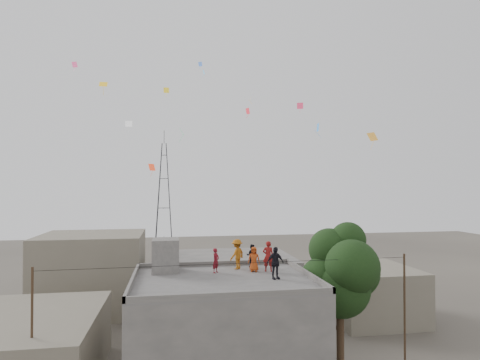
{
  "coord_description": "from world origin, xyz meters",
  "views": [
    {
      "loc": [
        -2.86,
        -22.41,
        11.26
      ],
      "look_at": [
        1.53,
        3.23,
        11.74
      ],
      "focal_mm": 30.0,
      "sensor_mm": 36.0,
      "label": 1
    }
  ],
  "objects_px": {
    "stair_head_box": "(166,255)",
    "person_dark_adult": "(275,263)",
    "person_red_adult": "(268,256)",
    "tree": "(342,272)",
    "transmission_tower": "(164,202)"
  },
  "relations": [
    {
      "from": "tree",
      "to": "transmission_tower",
      "type": "xyz_separation_m",
      "value": [
        -11.37,
        39.4,
        2.97
      ]
    },
    {
      "from": "transmission_tower",
      "to": "person_dark_adult",
      "type": "height_order",
      "value": "transmission_tower"
    },
    {
      "from": "tree",
      "to": "person_dark_adult",
      "type": "distance_m",
      "value": 4.66
    },
    {
      "from": "stair_head_box",
      "to": "transmission_tower",
      "type": "relative_size",
      "value": 0.1
    },
    {
      "from": "tree",
      "to": "person_red_adult",
      "type": "height_order",
      "value": "tree"
    },
    {
      "from": "transmission_tower",
      "to": "person_red_adult",
      "type": "height_order",
      "value": "transmission_tower"
    },
    {
      "from": "transmission_tower",
      "to": "person_dark_adult",
      "type": "xyz_separation_m",
      "value": [
        6.91,
        -40.45,
        -2.06
      ]
    },
    {
      "from": "stair_head_box",
      "to": "person_dark_adult",
      "type": "xyz_separation_m",
      "value": [
        6.11,
        -3.05,
        -0.1
      ]
    },
    {
      "from": "transmission_tower",
      "to": "person_red_adult",
      "type": "relative_size",
      "value": 10.76
    },
    {
      "from": "tree",
      "to": "person_red_adult",
      "type": "xyz_separation_m",
      "value": [
        -4.36,
        1.01,
        0.93
      ]
    },
    {
      "from": "stair_head_box",
      "to": "person_dark_adult",
      "type": "bearing_deg",
      "value": -26.5
    },
    {
      "from": "stair_head_box",
      "to": "tree",
      "type": "height_order",
      "value": "tree"
    },
    {
      "from": "person_red_adult",
      "to": "person_dark_adult",
      "type": "bearing_deg",
      "value": 103.1
    },
    {
      "from": "person_red_adult",
      "to": "person_dark_adult",
      "type": "distance_m",
      "value": 2.06
    },
    {
      "from": "tree",
      "to": "stair_head_box",
      "type": "bearing_deg",
      "value": 169.26
    }
  ]
}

